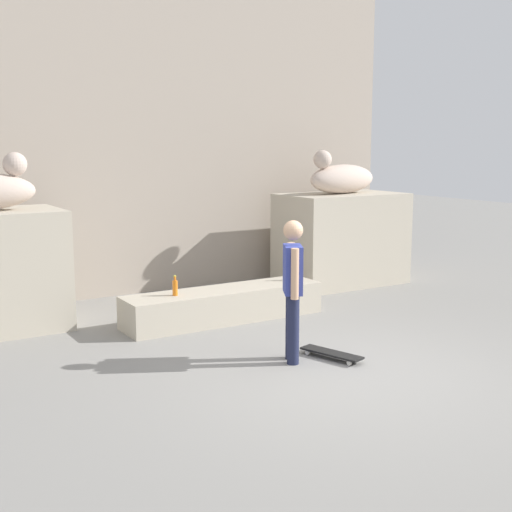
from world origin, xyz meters
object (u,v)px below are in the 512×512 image
skateboard (331,353)px  bottle_brown (299,272)px  bottle_orange (175,287)px  statue_reclining_right (341,178)px  skater (293,285)px

skateboard → bottle_brown: size_ratio=2.58×
bottle_orange → statue_reclining_right: bearing=17.4°
skater → statue_reclining_right: bearing=163.4°
skater → bottle_brown: 2.54m
skateboard → bottle_orange: size_ratio=2.93×
skater → skateboard: (0.45, -0.17, -0.86)m
bottle_brown → bottle_orange: size_ratio=1.14×
skater → bottle_orange: skater is taller
skateboard → bottle_brown: 2.48m
bottle_brown → skater: bearing=-126.9°
statue_reclining_right → bottle_orange: bearing=5.8°
statue_reclining_right → bottle_brown: bearing=23.2°
statue_reclining_right → bottle_brown: (-1.78, -1.24, -1.33)m
skater → bottle_orange: (-0.55, 2.04, -0.34)m
skateboard → statue_reclining_right: bearing=123.3°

